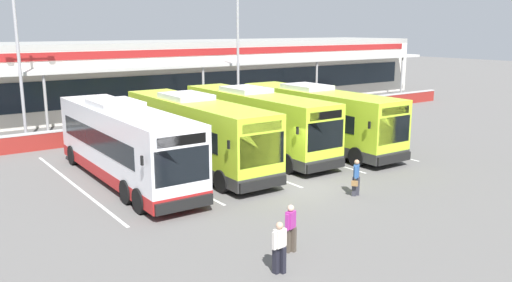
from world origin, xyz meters
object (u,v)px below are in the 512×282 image
(coach_bus_centre, at_px, (255,123))
(coach_bus_right_centre, at_px, (317,119))
(lamp_post_west, at_px, (17,43))
(coach_bus_leftmost, at_px, (125,145))
(pedestrian_with_handbag, at_px, (356,177))
(pedestrian_child, at_px, (279,246))
(lamp_post_centre, at_px, (238,40))
(coach_bus_left_centre, at_px, (196,133))
(pedestrian_in_dark_coat, at_px, (291,227))

(coach_bus_centre, bearing_deg, coach_bus_right_centre, -14.39)
(coach_bus_centre, height_order, lamp_post_west, lamp_post_west)
(coach_bus_leftmost, height_order, pedestrian_with_handbag, coach_bus_leftmost)
(coach_bus_leftmost, bearing_deg, pedestrian_child, -89.94)
(coach_bus_right_centre, xyz_separation_m, pedestrian_with_handbag, (-4.96, -8.09, -0.93))
(coach_bus_leftmost, distance_m, lamp_post_centre, 18.38)
(pedestrian_with_handbag, relative_size, lamp_post_west, 0.15)
(coach_bus_leftmost, bearing_deg, lamp_post_west, 98.73)
(coach_bus_left_centre, distance_m, pedestrian_child, 12.97)
(lamp_post_west, xyz_separation_m, lamp_post_centre, (15.75, -0.98, 0.00))
(coach_bus_centre, bearing_deg, lamp_post_centre, 61.34)
(coach_bus_left_centre, bearing_deg, lamp_post_west, 116.72)
(coach_bus_leftmost, height_order, lamp_post_centre, lamp_post_centre)
(pedestrian_in_dark_coat, height_order, lamp_post_centre, lamp_post_centre)
(coach_bus_leftmost, relative_size, coach_bus_centre, 1.00)
(coach_bus_centre, relative_size, coach_bus_right_centre, 1.00)
(coach_bus_right_centre, xyz_separation_m, pedestrian_child, (-12.23, -12.00, -0.91))
(coach_bus_centre, height_order, pedestrian_in_dark_coat, coach_bus_centre)
(pedestrian_with_handbag, xyz_separation_m, lamp_post_centre, (6.59, 19.16, 5.43))
(coach_bus_leftmost, xyz_separation_m, lamp_post_centre, (13.88, 11.18, 4.50))
(lamp_post_west, bearing_deg, pedestrian_with_handbag, -65.54)
(coach_bus_right_centre, xyz_separation_m, lamp_post_centre, (1.64, 11.06, 4.50))
(pedestrian_in_dark_coat, bearing_deg, lamp_post_centre, 60.20)
(coach_bus_right_centre, relative_size, pedestrian_with_handbag, 7.52)
(lamp_post_centre, bearing_deg, coach_bus_centre, -118.66)
(lamp_post_centre, bearing_deg, coach_bus_leftmost, -141.17)
(coach_bus_right_centre, height_order, lamp_post_centre, lamp_post_centre)
(coach_bus_right_centre, distance_m, lamp_post_centre, 12.06)
(coach_bus_centre, distance_m, lamp_post_west, 15.73)
(coach_bus_leftmost, xyz_separation_m, pedestrian_child, (0.01, -11.88, -0.91))
(lamp_post_centre, bearing_deg, lamp_post_west, 176.45)
(pedestrian_with_handbag, bearing_deg, pedestrian_in_dark_coat, -154.28)
(lamp_post_west, bearing_deg, pedestrian_in_dark_coat, -82.31)
(pedestrian_with_handbag, height_order, lamp_post_west, lamp_post_west)
(lamp_post_west, bearing_deg, coach_bus_centre, -47.16)
(lamp_post_west, bearing_deg, lamp_post_centre, -3.55)
(pedestrian_child, bearing_deg, pedestrian_with_handbag, 28.20)
(coach_bus_right_centre, xyz_separation_m, pedestrian_in_dark_coat, (-11.00, -11.01, -0.91))
(pedestrian_with_handbag, bearing_deg, lamp_post_centre, 71.01)
(coach_bus_left_centre, height_order, coach_bus_right_centre, same)
(coach_bus_leftmost, distance_m, lamp_post_west, 13.10)
(pedestrian_in_dark_coat, bearing_deg, pedestrian_with_handbag, 25.72)
(coach_bus_right_centre, bearing_deg, coach_bus_left_centre, 177.92)
(pedestrian_with_handbag, distance_m, lamp_post_centre, 20.97)
(coach_bus_right_centre, height_order, pedestrian_child, coach_bus_right_centre)
(coach_bus_right_centre, distance_m, pedestrian_in_dark_coat, 15.59)
(lamp_post_west, bearing_deg, pedestrian_child, -85.53)
(coach_bus_right_centre, height_order, pedestrian_with_handbag, coach_bus_right_centre)
(coach_bus_right_centre, relative_size, pedestrian_child, 7.52)
(pedestrian_in_dark_coat, bearing_deg, coach_bus_right_centre, 45.01)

